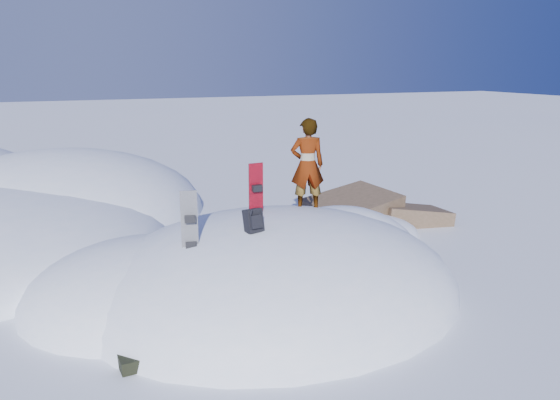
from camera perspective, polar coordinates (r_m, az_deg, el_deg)
name	(u,v)px	position (r m, az deg, el deg)	size (l,w,h in m)	color
ground	(275,293)	(10.25, -0.57, -9.74)	(120.00, 120.00, 0.00)	silver
snow_mound	(261,290)	(10.40, -1.96, -9.40)	(8.00, 6.00, 3.00)	white
rock_outcrop	(363,227)	(14.37, 8.67, -2.79)	(4.68, 4.41, 1.68)	brown
snowboard_red	(256,203)	(10.06, -2.49, -0.27)	(0.29, 0.16, 1.51)	red
snowboard_dark	(190,235)	(8.87, -9.38, -3.61)	(0.31, 0.26, 1.45)	black
backpack	(254,221)	(9.01, -2.76, -2.19)	(0.33, 0.37, 0.47)	black
gear_pile	(146,354)	(8.28, -13.78, -15.41)	(0.90, 0.68, 0.24)	black
person	(307,165)	(10.64, 2.88, 3.67)	(0.67, 0.44, 1.83)	slate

